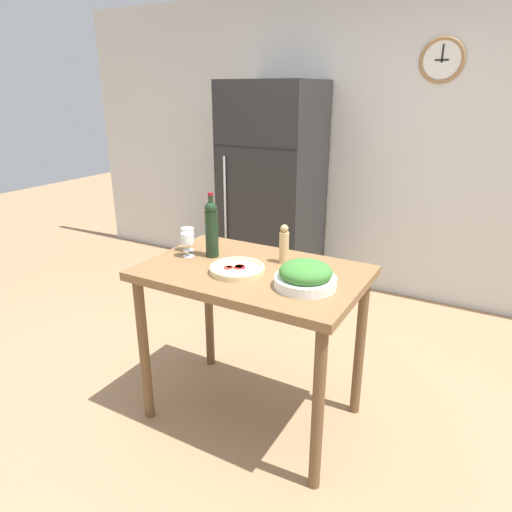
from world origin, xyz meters
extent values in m
plane|color=#9E7A56|center=(0.00, 0.00, 0.00)|extent=(14.00, 14.00, 0.00)
cube|color=silver|center=(0.00, 2.13, 1.30)|extent=(6.40, 0.06, 2.60)
torus|color=#997047|center=(0.48, 2.09, 2.00)|extent=(0.34, 0.03, 0.34)
cylinder|color=white|center=(0.48, 2.10, 2.00)|extent=(0.29, 0.01, 0.29)
cube|color=black|center=(0.48, 2.09, 2.00)|extent=(0.10, 0.01, 0.01)
cube|color=black|center=(0.48, 2.09, 2.04)|extent=(0.01, 0.01, 0.13)
cube|color=black|center=(-0.78, 1.73, 0.93)|extent=(0.79, 0.71, 1.86)
cube|color=black|center=(-0.78, 1.37, 1.34)|extent=(0.77, 0.01, 0.01)
cylinder|color=#B2B2B7|center=(-1.05, 1.36, 0.84)|extent=(0.02, 0.02, 0.84)
cube|color=brown|center=(0.00, 0.00, 0.89)|extent=(1.14, 0.74, 0.05)
cylinder|color=brown|center=(-0.51, -0.31, 0.43)|extent=(0.06, 0.06, 0.86)
cylinder|color=brown|center=(0.51, -0.31, 0.43)|extent=(0.06, 0.06, 0.86)
cylinder|color=brown|center=(-0.51, 0.31, 0.43)|extent=(0.06, 0.06, 0.86)
cylinder|color=brown|center=(0.51, 0.31, 0.43)|extent=(0.06, 0.06, 0.86)
cylinder|color=black|center=(-0.29, 0.06, 1.04)|extent=(0.07, 0.07, 0.26)
sphere|color=black|center=(-0.29, 0.06, 1.18)|extent=(0.07, 0.07, 0.07)
cylinder|color=black|center=(-0.29, 0.06, 1.22)|extent=(0.03, 0.03, 0.07)
cylinder|color=maroon|center=(-0.29, 0.06, 1.26)|extent=(0.03, 0.03, 0.02)
cylinder|color=silver|center=(-0.41, -0.01, 0.91)|extent=(0.06, 0.06, 0.00)
cylinder|color=silver|center=(-0.41, -0.01, 0.95)|extent=(0.01, 0.01, 0.07)
cylinder|color=white|center=(-0.41, -0.01, 1.02)|extent=(0.07, 0.07, 0.06)
cylinder|color=maroon|center=(-0.41, -0.01, 1.00)|extent=(0.06, 0.06, 0.02)
cylinder|color=silver|center=(-0.47, 0.07, 0.91)|extent=(0.06, 0.06, 0.00)
cylinder|color=silver|center=(-0.47, 0.07, 0.95)|extent=(0.01, 0.01, 0.07)
cylinder|color=white|center=(-0.47, 0.07, 1.02)|extent=(0.07, 0.07, 0.06)
cylinder|color=maroon|center=(-0.47, 0.07, 1.00)|extent=(0.06, 0.06, 0.02)
cylinder|color=tan|center=(0.10, 0.16, 0.99)|extent=(0.05, 0.05, 0.17)
sphere|color=tan|center=(0.10, 0.16, 1.10)|extent=(0.04, 0.04, 0.04)
cylinder|color=white|center=(0.33, -0.08, 0.93)|extent=(0.30, 0.30, 0.05)
ellipsoid|color=#38752D|center=(0.33, -0.08, 0.98)|extent=(0.25, 0.25, 0.10)
cylinder|color=#DBC189|center=(-0.05, -0.08, 0.92)|extent=(0.28, 0.28, 0.02)
torus|color=#DBC189|center=(-0.05, -0.08, 0.93)|extent=(0.28, 0.28, 0.02)
cylinder|color=red|center=(-0.09, -0.10, 0.93)|extent=(0.04, 0.04, 0.01)
cylinder|color=red|center=(-0.04, -0.06, 0.93)|extent=(0.04, 0.04, 0.01)
cylinder|color=red|center=(-0.04, -0.08, 0.93)|extent=(0.04, 0.04, 0.01)
cylinder|color=red|center=(-0.05, -0.06, 0.93)|extent=(0.04, 0.04, 0.01)
cylinder|color=red|center=(-0.08, -0.09, 0.93)|extent=(0.04, 0.04, 0.01)
cylinder|color=red|center=(-0.03, -0.06, 0.93)|extent=(0.05, 0.05, 0.01)
cylinder|color=red|center=(-0.04, -0.05, 0.93)|extent=(0.04, 0.04, 0.01)
camera|label=1|loc=(1.09, -1.91, 1.78)|focal=32.00mm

